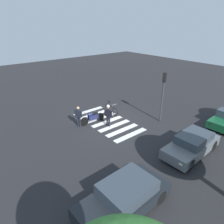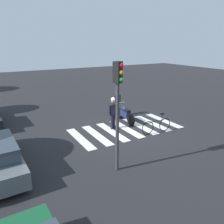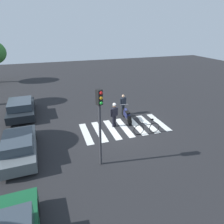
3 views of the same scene
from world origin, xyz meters
TOP-DOWN VIEW (x-y plane):
  - ground_plane at (0.00, 0.00)m, footprint 60.00×60.00m
  - police_motorcycle at (1.02, -0.57)m, footprint 2.06×0.62m
  - leaning_bicycle at (-1.26, -1.05)m, footprint 0.46×1.81m
  - officer_on_foot at (2.15, -0.72)m, footprint 0.38×0.61m
  - officer_by_motorcycle at (0.38, 0.62)m, footprint 0.36×0.62m
  - crosswalk_stripes at (0.00, -0.00)m, footprint 2.91×5.85m
  - car_grey_coupe at (-1.34, 6.52)m, footprint 4.12×1.81m
  - car_black_suv at (4.42, 6.87)m, footprint 4.20×2.05m
  - traffic_light_pole at (-3.35, 2.60)m, footprint 0.36×0.31m

SIDE VIEW (x-z plane):
  - ground_plane at x=0.00m, z-range 0.00..0.00m
  - crosswalk_stripes at x=0.00m, z-range 0.00..0.01m
  - leaning_bicycle at x=-1.26m, z-range -0.12..0.90m
  - police_motorcycle at x=1.02m, z-range -0.06..0.98m
  - car_grey_coupe at x=-1.34m, z-range -0.02..1.24m
  - car_black_suv at x=4.42m, z-range -0.02..1.25m
  - officer_on_foot at x=2.15m, z-range 0.11..1.74m
  - officer_by_motorcycle at x=0.38m, z-range 0.13..1.88m
  - traffic_light_pole at x=-3.35m, z-range 0.69..4.64m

